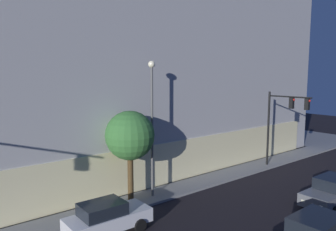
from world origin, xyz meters
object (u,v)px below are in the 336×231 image
sidewalk_tree (130,136)px  traffic_light_far_corner (284,115)px  car_grey (331,192)px  modern_building (92,49)px  street_lamp_sidewalk (152,114)px  car_white (107,217)px

sidewalk_tree → traffic_light_far_corner: bearing=-7.3°
traffic_light_far_corner → car_grey: 8.53m
modern_building → traffic_light_far_corner: 21.00m
traffic_light_far_corner → street_lamp_sidewalk: street_lamp_sidewalk is taller
traffic_light_far_corner → sidewalk_tree: 14.01m
modern_building → sidewalk_tree: size_ratio=6.12×
modern_building → car_white: modern_building is taller
modern_building → street_lamp_sidewalk: (-4.23, -16.77, -5.09)m
sidewalk_tree → car_white: sidewalk_tree is taller
sidewalk_tree → modern_building: bearing=70.7°
car_white → car_grey: size_ratio=0.98×
modern_building → car_grey: bearing=-81.6°
modern_building → car_white: size_ratio=7.97×
traffic_light_far_corner → street_lamp_sidewalk: bearing=172.2°
modern_building → sidewalk_tree: modern_building is taller
traffic_light_far_corner → car_white: 17.39m
street_lamp_sidewalk → car_grey: 12.11m
traffic_light_far_corner → street_lamp_sidewalk: 12.42m
modern_building → sidewalk_tree: 18.78m
street_lamp_sidewalk → traffic_light_far_corner: bearing=-7.8°
modern_building → car_grey: modern_building is taller
street_lamp_sidewalk → car_grey: size_ratio=1.95×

